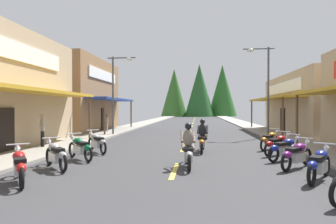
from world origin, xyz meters
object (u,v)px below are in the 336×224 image
at_px(motorcycle_parked_left_3, 80,148).
at_px(pedestrian_by_shop, 107,122).
at_px(motorcycle_parked_right_6, 270,140).
at_px(rider_cruising_lead, 188,149).
at_px(motorcycle_parked_left_1, 19,166).
at_px(streetlamp_left, 117,84).
at_px(motorcycle_parked_right_2, 319,164).
at_px(motorcycle_parked_right_3, 297,155).
at_px(streetlamp_right, 264,79).
at_px(motorcycle_parked_left_4, 97,142).
at_px(motorcycle_parked_left_2, 56,155).
at_px(rider_cruising_trailing, 202,138).
at_px(motorcycle_parked_right_5, 278,144).
at_px(pedestrian_browsing, 42,128).
at_px(motorcycle_parked_right_4, 285,148).

bearing_deg(motorcycle_parked_left_3, pedestrian_by_shop, -34.26).
xyz_separation_m(motorcycle_parked_right_6, rider_cruising_lead, (-3.93, -4.63, 0.17)).
xyz_separation_m(rider_cruising_lead, pedestrian_by_shop, (-7.48, 13.26, 0.25)).
relative_size(motorcycle_parked_right_6, motorcycle_parked_left_1, 1.00).
relative_size(streetlamp_left, motorcycle_parked_right_6, 3.46).
relative_size(motorcycle_parked_right_2, motorcycle_parked_right_3, 1.11).
xyz_separation_m(streetlamp_right, motorcycle_parked_left_4, (-9.34, -7.87, -3.69)).
xyz_separation_m(motorcycle_parked_left_2, motorcycle_parked_left_4, (0.12, 3.49, 0.00)).
bearing_deg(rider_cruising_trailing, motorcycle_parked_left_4, 101.96).
bearing_deg(motorcycle_parked_left_1, motorcycle_parked_right_6, -88.23).
distance_m(motorcycle_parked_right_5, motorcycle_parked_left_1, 10.02).
xyz_separation_m(motorcycle_parked_left_1, motorcycle_parked_left_2, (0.06, 1.83, 0.00)).
bearing_deg(rider_cruising_lead, motorcycle_parked_right_6, -45.29).
relative_size(motorcycle_parked_left_3, rider_cruising_trailing, 0.78).
height_order(streetlamp_right, motorcycle_parked_left_2, streetlamp_right).
distance_m(streetlamp_left, motorcycle_parked_left_4, 8.85).
relative_size(motorcycle_parked_right_6, pedestrian_browsing, 0.97).
xyz_separation_m(motorcycle_parked_right_3, rider_cruising_trailing, (-3.15, 3.29, 0.17)).
xyz_separation_m(motorcycle_parked_right_6, motorcycle_parked_left_4, (-8.29, -1.85, 0.00)).
distance_m(motorcycle_parked_left_2, pedestrian_browsing, 5.31).
bearing_deg(motorcycle_parked_right_6, motorcycle_parked_right_2, -143.26).
height_order(streetlamp_right, motorcycle_parked_left_4, streetlamp_right).
bearing_deg(pedestrian_browsing, streetlamp_right, -14.26).
xyz_separation_m(pedestrian_by_shop, pedestrian_browsing, (-0.07, -9.68, 0.14)).
xyz_separation_m(rider_cruising_lead, rider_cruising_trailing, (0.55, 3.50, 0.00)).
relative_size(motorcycle_parked_left_2, rider_cruising_lead, 0.75).
distance_m(motorcycle_parked_left_1, motorcycle_parked_left_2, 1.83).
height_order(motorcycle_parked_left_3, rider_cruising_trailing, rider_cruising_trailing).
relative_size(motorcycle_parked_left_1, motorcycle_parked_left_3, 1.04).
bearing_deg(motorcycle_parked_left_2, pedestrian_by_shop, -33.58).
xyz_separation_m(motorcycle_parked_right_2, pedestrian_browsing, (-11.32, 4.95, 0.56)).
distance_m(streetlamp_right, motorcycle_parked_left_2, 15.23).
height_order(motorcycle_parked_left_1, motorcycle_parked_left_3, same).
height_order(motorcycle_parked_left_1, pedestrian_browsing, pedestrian_browsing).
xyz_separation_m(motorcycle_parked_left_2, pedestrian_browsing, (-3.07, 4.29, 0.56)).
xyz_separation_m(motorcycle_parked_right_2, motorcycle_parked_right_5, (0.07, 4.32, 0.00)).
bearing_deg(pedestrian_by_shop, motorcycle_parked_right_6, 115.35).
relative_size(motorcycle_parked_right_6, motorcycle_parked_left_4, 1.06).
xyz_separation_m(motorcycle_parked_right_2, pedestrian_by_shop, (-11.25, 14.63, 0.41)).
height_order(motorcycle_parked_left_2, pedestrian_browsing, pedestrian_browsing).
xyz_separation_m(motorcycle_parked_right_4, motorcycle_parked_left_1, (-8.30, -4.20, 0.00)).
bearing_deg(streetlamp_right, motorcycle_parked_right_6, -99.91).
bearing_deg(pedestrian_by_shop, motorcycle_parked_right_2, 100.04).
distance_m(motorcycle_parked_left_3, pedestrian_browsing, 4.14).
relative_size(motorcycle_parked_left_3, pedestrian_browsing, 0.93).
bearing_deg(streetlamp_right, motorcycle_parked_right_5, -98.38).
height_order(rider_cruising_lead, pedestrian_browsing, pedestrian_browsing).
bearing_deg(rider_cruising_lead, motorcycle_parked_right_5, -57.46).
bearing_deg(pedestrian_browsing, motorcycle_parked_right_3, -60.37).
xyz_separation_m(motorcycle_parked_right_4, rider_cruising_trailing, (-3.21, 1.84, 0.17)).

